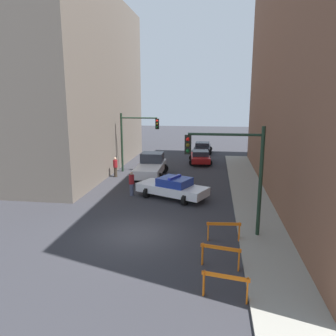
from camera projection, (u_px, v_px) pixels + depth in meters
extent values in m
plane|color=#2D2D33|center=(135.00, 234.00, 16.08)|extent=(120.00, 120.00, 0.00)
cube|color=gray|center=(265.00, 241.00, 15.21)|extent=(2.40, 44.00, 0.12)
cube|color=#6B6056|center=(41.00, 85.00, 29.62)|extent=(14.00, 20.00, 15.27)
cylinder|color=black|center=(260.00, 182.00, 15.20)|extent=(0.18, 0.18, 5.20)
cylinder|color=black|center=(225.00, 135.00, 14.96)|extent=(3.40, 0.12, 0.12)
cube|color=black|center=(188.00, 145.00, 15.30)|extent=(0.30, 0.22, 0.90)
sphere|color=red|center=(188.00, 139.00, 15.10)|extent=(0.18, 0.18, 0.18)
sphere|color=#4C3D0C|center=(188.00, 145.00, 15.16)|extent=(0.18, 0.18, 0.18)
sphere|color=#0C4219|center=(188.00, 151.00, 15.22)|extent=(0.18, 0.18, 0.18)
cylinder|color=black|center=(122.00, 143.00, 29.02)|extent=(0.18, 0.18, 5.20)
cylinder|color=black|center=(139.00, 118.00, 28.33)|extent=(3.20, 0.12, 0.12)
cube|color=black|center=(157.00, 124.00, 28.22)|extent=(0.30, 0.22, 0.90)
sphere|color=red|center=(157.00, 121.00, 28.02)|extent=(0.18, 0.18, 0.18)
sphere|color=#4C3D0C|center=(157.00, 124.00, 28.08)|extent=(0.18, 0.18, 0.18)
sphere|color=#0C4219|center=(157.00, 127.00, 28.13)|extent=(0.18, 0.18, 0.18)
cube|color=white|center=(172.00, 189.00, 21.70)|extent=(5.04, 3.64, 0.55)
cube|color=navy|center=(175.00, 182.00, 21.49)|extent=(2.47, 2.30, 0.52)
cylinder|color=black|center=(147.00, 193.00, 21.83)|extent=(0.47, 0.69, 0.66)
cylinder|color=black|center=(161.00, 187.00, 23.23)|extent=(0.47, 0.69, 0.66)
cylinder|color=black|center=(185.00, 200.00, 20.30)|extent=(0.47, 0.69, 0.66)
cylinder|color=black|center=(197.00, 193.00, 21.70)|extent=(0.47, 0.69, 0.66)
cube|color=#2633BF|center=(175.00, 177.00, 21.42)|extent=(0.76, 1.34, 0.12)
cube|color=silver|center=(150.00, 169.00, 27.23)|extent=(2.13, 5.45, 0.70)
cube|color=#2D333D|center=(152.00, 157.00, 28.12)|extent=(1.88, 1.77, 0.80)
cylinder|color=black|center=(143.00, 168.00, 29.04)|extent=(0.81, 0.28, 0.80)
cylinder|color=black|center=(164.00, 169.00, 28.83)|extent=(0.81, 0.28, 0.80)
cylinder|color=black|center=(135.00, 177.00, 25.79)|extent=(0.81, 0.28, 0.80)
cylinder|color=black|center=(158.00, 178.00, 25.58)|extent=(0.81, 0.28, 0.80)
cube|color=maroon|center=(200.00, 158.00, 33.04)|extent=(2.15, 4.43, 0.52)
cube|color=#232833|center=(200.00, 153.00, 32.76)|extent=(1.73, 1.93, 0.48)
cylinder|color=black|center=(192.00, 158.00, 34.44)|extent=(0.64, 0.27, 0.62)
cylinder|color=black|center=(208.00, 158.00, 34.34)|extent=(0.64, 0.27, 0.62)
cylinder|color=black|center=(192.00, 163.00, 31.84)|extent=(0.64, 0.27, 0.62)
cylinder|color=black|center=(209.00, 163.00, 31.75)|extent=(0.64, 0.27, 0.62)
cube|color=black|center=(202.00, 148.00, 39.01)|extent=(1.85, 4.32, 0.52)
cube|color=#232833|center=(203.00, 144.00, 38.73)|extent=(1.60, 1.82, 0.48)
cylinder|color=black|center=(196.00, 149.00, 40.47)|extent=(0.62, 0.23, 0.62)
cylinder|color=black|center=(210.00, 149.00, 40.23)|extent=(0.62, 0.23, 0.62)
cylinder|color=black|center=(195.00, 152.00, 37.90)|extent=(0.62, 0.23, 0.62)
cylinder|color=black|center=(209.00, 152.00, 37.65)|extent=(0.62, 0.23, 0.62)
cylinder|color=#474C66|center=(132.00, 190.00, 22.29)|extent=(0.40, 0.40, 0.82)
cylinder|color=maroon|center=(131.00, 179.00, 22.14)|extent=(0.51, 0.51, 0.62)
sphere|color=tan|center=(131.00, 173.00, 22.05)|extent=(0.31, 0.31, 0.22)
cylinder|color=#382D23|center=(116.00, 172.00, 27.46)|extent=(0.38, 0.38, 0.82)
cylinder|color=maroon|center=(115.00, 164.00, 27.31)|extent=(0.49, 0.49, 0.62)
sphere|color=tan|center=(115.00, 159.00, 27.22)|extent=(0.30, 0.30, 0.22)
cube|color=orange|center=(226.00, 277.00, 10.76)|extent=(1.58, 0.33, 0.14)
cube|color=orange|center=(204.00, 283.00, 11.06)|extent=(0.08, 0.17, 0.90)
cube|color=orange|center=(247.00, 291.00, 10.62)|extent=(0.08, 0.17, 0.90)
cube|color=orange|center=(221.00, 248.00, 12.79)|extent=(1.58, 0.36, 0.14)
cube|color=orange|center=(202.00, 254.00, 13.11)|extent=(0.08, 0.17, 0.90)
cube|color=orange|center=(239.00, 260.00, 12.64)|extent=(0.08, 0.17, 0.90)
cube|color=orange|center=(224.00, 224.00, 15.20)|extent=(1.60, 0.21, 0.14)
cube|color=orange|center=(208.00, 231.00, 15.31)|extent=(0.07, 0.16, 0.90)
cube|color=orange|center=(239.00, 232.00, 15.25)|extent=(0.07, 0.16, 0.90)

